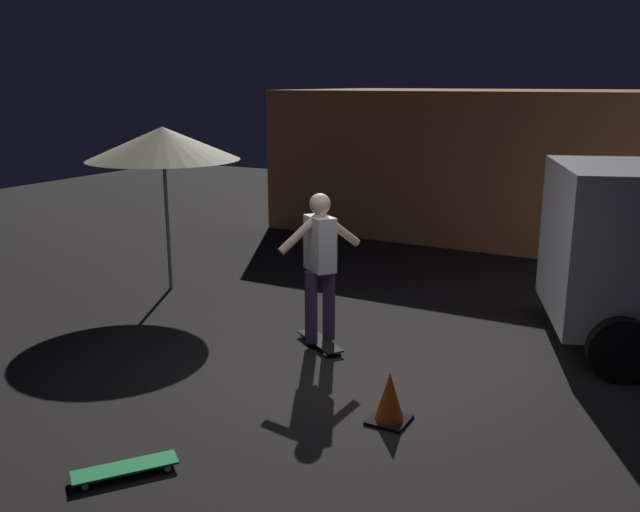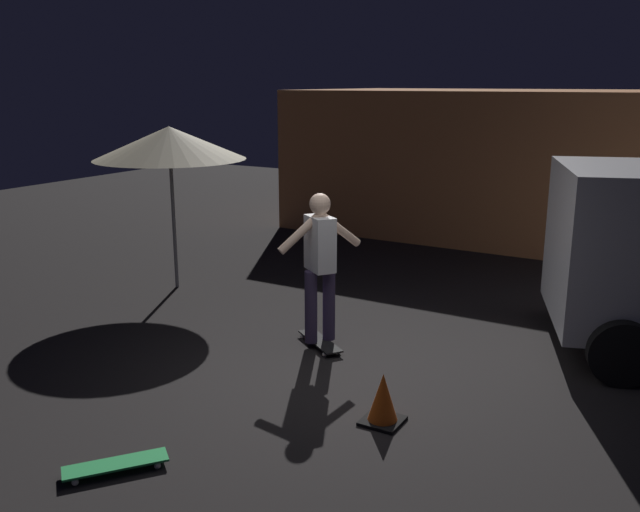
% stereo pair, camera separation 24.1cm
% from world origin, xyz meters
% --- Properties ---
extents(ground_plane, '(28.00, 28.00, 0.00)m').
position_xyz_m(ground_plane, '(0.00, 0.00, 0.00)').
color(ground_plane, black).
extents(low_building, '(9.52, 4.44, 2.74)m').
position_xyz_m(low_building, '(0.15, 8.04, 1.37)').
color(low_building, '#C67A47').
rests_on(low_building, ground_plane).
extents(patio_umbrella, '(2.10, 2.10, 2.30)m').
position_xyz_m(patio_umbrella, '(-3.57, 1.58, 2.07)').
color(patio_umbrella, slate).
rests_on(patio_umbrella, ground_plane).
extents(skateboard_ridden, '(0.75, 0.61, 0.07)m').
position_xyz_m(skateboard_ridden, '(-0.63, 0.66, 0.06)').
color(skateboard_ridden, black).
rests_on(skateboard_ridden, ground_plane).
extents(skateboard_spare, '(0.64, 0.74, 0.07)m').
position_xyz_m(skateboard_spare, '(-0.69, -2.33, 0.06)').
color(skateboard_spare, green).
rests_on(skateboard_spare, ground_plane).
extents(skater, '(0.63, 0.86, 1.67)m').
position_xyz_m(skater, '(-0.63, 0.66, 1.04)').
color(skater, '#382D4C').
rests_on(skater, skateboard_ridden).
extents(traffic_cone, '(0.34, 0.34, 0.46)m').
position_xyz_m(traffic_cone, '(0.74, -0.60, 0.21)').
color(traffic_cone, black).
rests_on(traffic_cone, ground_plane).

